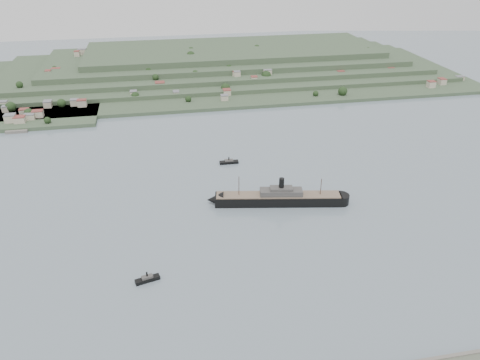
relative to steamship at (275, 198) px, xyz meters
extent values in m
plane|color=slate|center=(-23.99, -12.04, -4.87)|extent=(1400.00, 1400.00, 0.00)
cube|color=#32472F|center=(-23.99, 347.96, -2.87)|extent=(760.00, 260.00, 4.00)
cube|color=#32472F|center=(-3.99, 372.96, 1.63)|extent=(680.00, 220.00, 5.00)
cube|color=#32472F|center=(11.01, 387.96, 7.13)|extent=(600.00, 200.00, 6.00)
cube|color=#32472F|center=(26.01, 402.96, 13.63)|extent=(520.00, 180.00, 7.00)
cube|color=#32472F|center=(41.01, 417.96, 21.13)|extent=(440.00, 160.00, 8.00)
cube|color=#32472F|center=(-223.99, 237.96, -2.87)|extent=(150.00, 90.00, 4.00)
cube|color=slate|center=(-228.99, 195.96, -3.47)|extent=(22.00, 14.00, 2.80)
cube|color=black|center=(2.53, -0.45, -1.10)|extent=(97.69, 29.69, 7.54)
cone|color=black|center=(-45.19, 8.03, -1.10)|extent=(14.99, 14.99, 12.92)
cylinder|color=black|center=(50.24, -8.93, -1.10)|extent=(12.92, 12.92, 7.54)
cube|color=brown|center=(2.53, -0.45, 2.99)|extent=(95.38, 28.25, 0.65)
cube|color=#43403E|center=(4.65, -0.83, 5.36)|extent=(33.51, 15.20, 4.31)
cube|color=#43403E|center=(4.65, -0.83, 8.27)|extent=(18.29, 10.44, 2.69)
cylinder|color=black|center=(4.65, -0.83, 12.36)|extent=(3.88, 3.88, 9.69)
cylinder|color=#422B1E|center=(-27.16, 4.83, 10.21)|extent=(0.54, 0.54, 17.23)
cylinder|color=#422B1E|center=(34.34, -6.10, 9.13)|extent=(0.54, 0.54, 15.08)
cube|color=black|center=(-98.08, -73.85, -3.68)|extent=(15.39, 7.64, 2.38)
cube|color=#43403E|center=(-98.08, -73.85, -1.90)|extent=(7.28, 4.78, 1.78)
cylinder|color=black|center=(-98.08, -73.85, 0.08)|extent=(0.99, 0.99, 3.47)
cube|color=black|center=(-22.73, 77.09, -3.73)|extent=(17.18, 4.99, 2.28)
cube|color=#43403E|center=(-22.73, 77.09, -2.02)|extent=(7.75, 3.91, 1.71)
cylinder|color=black|center=(-22.73, 77.09, -0.12)|extent=(0.95, 0.95, 3.33)
camera|label=1|loc=(-84.83, -300.48, 180.70)|focal=35.00mm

